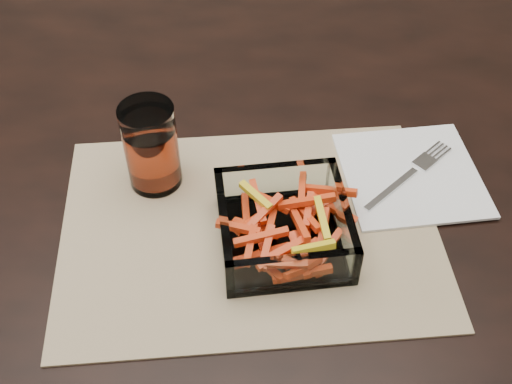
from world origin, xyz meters
TOP-DOWN VIEW (x-y plane):
  - dining_table at (0.00, 0.00)m, footprint 1.60×0.90m
  - placemat at (0.09, -0.09)m, footprint 0.49×0.38m
  - glass_bowl at (0.13, -0.11)m, footprint 0.17×0.17m
  - tumbler at (-0.03, -0.02)m, footprint 0.07×0.07m
  - napkin at (0.30, -0.00)m, footprint 0.20×0.20m
  - fork at (0.29, -0.00)m, footprint 0.13×0.13m

SIDE VIEW (x-z plane):
  - dining_table at x=0.00m, z-range 0.29..1.04m
  - placemat at x=0.09m, z-range 0.75..0.75m
  - napkin at x=0.30m, z-range 0.75..0.76m
  - fork at x=0.29m, z-range 0.76..0.76m
  - glass_bowl at x=0.13m, z-range 0.75..0.81m
  - tumbler at x=-0.03m, z-range 0.75..0.87m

